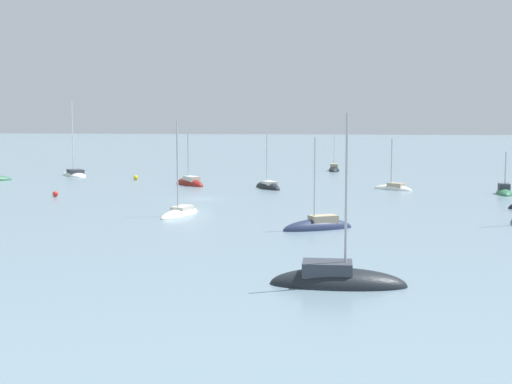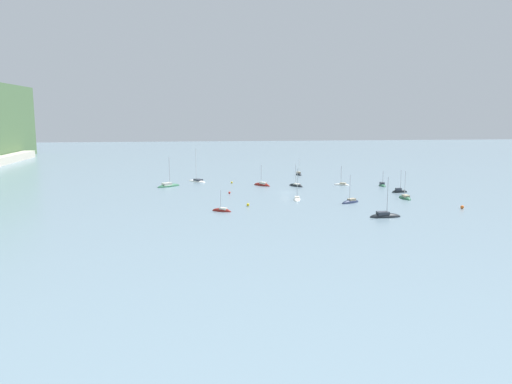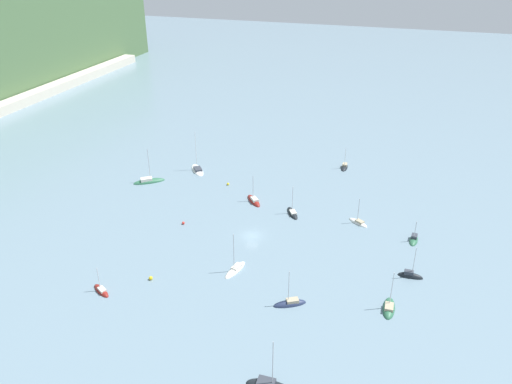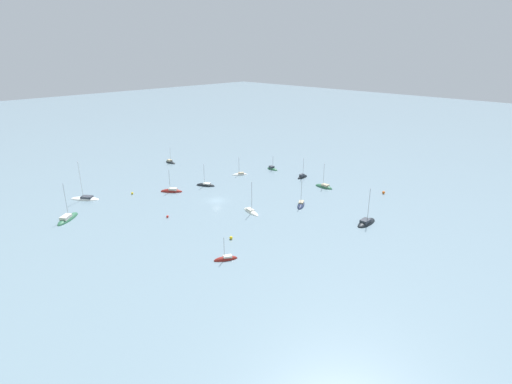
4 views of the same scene
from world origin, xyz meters
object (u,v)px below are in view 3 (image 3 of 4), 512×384
(sailboat_4, at_px, (101,291))
(sailboat_8, at_px, (254,201))
(sailboat_3, at_px, (358,223))
(sailboat_7, at_px, (389,309))
(sailboat_5, at_px, (290,304))
(sailboat_6, at_px, (410,276))
(sailboat_10, at_px, (149,182))
(mooring_buoy_0, at_px, (228,184))
(sailboat_0, at_px, (292,214))
(sailboat_2, at_px, (235,270))
(sailboat_12, at_px, (197,170))
(sailboat_11, at_px, (414,240))
(mooring_buoy_2, at_px, (183,223))
(mooring_buoy_1, at_px, (151,278))
(sailboat_9, at_px, (344,167))

(sailboat_4, xyz_separation_m, sailboat_8, (43.11, -16.00, 0.02))
(sailboat_3, distance_m, sailboat_7, 30.22)
(sailboat_4, xyz_separation_m, sailboat_5, (7.61, -34.90, 0.03))
(sailboat_6, bearing_deg, sailboat_7, -106.23)
(sailboat_10, bearing_deg, sailboat_5, -74.05)
(mooring_buoy_0, bearing_deg, sailboat_4, 172.61)
(sailboat_6, height_order, sailboat_8, sailboat_8)
(sailboat_3, xyz_separation_m, sailboat_4, (-40.69, 42.68, -0.02))
(sailboat_0, relative_size, sailboat_2, 0.87)
(sailboat_3, bearing_deg, sailboat_0, 36.37)
(sailboat_3, bearing_deg, sailboat_12, 16.59)
(sailboat_12, height_order, mooring_buoy_0, sailboat_12)
(sailboat_11, height_order, sailboat_12, sailboat_12)
(sailboat_2, xyz_separation_m, sailboat_10, (30.45, 36.54, 0.03))
(mooring_buoy_2, bearing_deg, sailboat_3, -70.99)
(sailboat_0, xyz_separation_m, sailboat_6, (-16.98, -28.41, 0.06))
(sailboat_11, distance_m, mooring_buoy_1, 57.25)
(sailboat_9, xyz_separation_m, mooring_buoy_0, (-21.10, 28.02, 0.22))
(mooring_buoy_2, bearing_deg, sailboat_6, -94.72)
(mooring_buoy_0, bearing_deg, sailboat_10, 103.42)
(sailboat_5, distance_m, mooring_buoy_0, 50.89)
(sailboat_3, distance_m, mooring_buoy_1, 49.55)
(mooring_buoy_2, bearing_deg, sailboat_8, -37.39)
(sailboat_3, distance_m, sailboat_8, 26.78)
(sailboat_0, relative_size, mooring_buoy_1, 10.69)
(sailboat_11, bearing_deg, sailboat_5, -30.74)
(sailboat_4, relative_size, mooring_buoy_1, 7.95)
(sailboat_0, distance_m, sailboat_10, 41.95)
(sailboat_9, relative_size, mooring_buoy_2, 10.75)
(sailboat_2, bearing_deg, sailboat_4, -43.78)
(sailboat_0, distance_m, mooring_buoy_1, 39.26)
(sailboat_10, bearing_deg, sailboat_11, -43.57)
(sailboat_12, bearing_deg, mooring_buoy_2, 160.36)
(sailboat_6, distance_m, sailboat_12, 68.95)
(sailboat_11, bearing_deg, sailboat_4, -52.14)
(sailboat_8, relative_size, sailboat_11, 1.39)
(sailboat_6, bearing_deg, sailboat_10, 162.44)
(sailboat_5, distance_m, mooring_buoy_2, 36.71)
(sailboat_2, bearing_deg, mooring_buoy_0, -143.76)
(sailboat_11, distance_m, mooring_buoy_0, 50.56)
(sailboat_11, bearing_deg, sailboat_9, -144.23)
(mooring_buoy_0, bearing_deg, sailboat_5, -146.01)
(sailboat_0, height_order, sailboat_12, sailboat_12)
(sailboat_7, height_order, sailboat_9, sailboat_7)
(sailboat_4, distance_m, mooring_buoy_0, 50.21)
(mooring_buoy_1, bearing_deg, sailboat_6, -70.65)
(sailboat_3, height_order, sailboat_4, sailboat_3)
(sailboat_9, height_order, mooring_buoy_2, sailboat_9)
(sailboat_11, bearing_deg, sailboat_2, -51.83)
(sailboat_5, bearing_deg, sailboat_11, -154.80)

